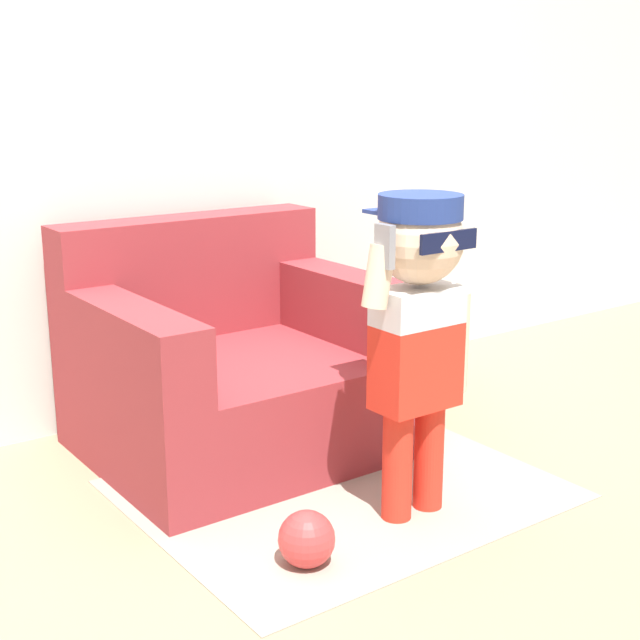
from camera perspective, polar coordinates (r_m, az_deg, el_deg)
The scene contains 7 objects.
ground_plane at distance 3.44m, azimuth -3.38°, elevation -8.62°, with size 10.00×10.00×0.00m, color #998466.
wall_back at distance 3.78m, azimuth -9.64°, elevation 13.57°, with size 10.00×0.05×2.60m.
armchair at distance 3.45m, azimuth -5.61°, elevation -3.09°, with size 1.11×0.97×0.86m.
person_child at distance 2.78m, azimuth 6.31°, elevation 0.85°, with size 0.43×0.32×1.05m.
side_table at distance 4.05m, azimuth 4.64°, elevation -0.76°, with size 0.40×0.40×0.47m.
rug at distance 3.16m, azimuth 1.31°, elevation -10.72°, with size 1.38×1.15×0.01m.
toy_ball at distance 2.67m, azimuth -0.86°, elevation -13.84°, with size 0.17×0.17×0.17m.
Camera 1 is at (-1.69, -2.67, 1.36)m, focal length 50.00 mm.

